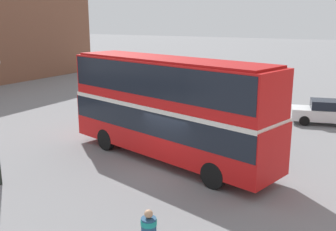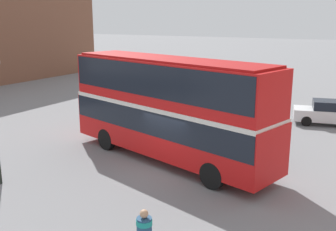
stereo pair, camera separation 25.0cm
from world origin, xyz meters
TOP-DOWN VIEW (x-y plane):
  - ground_plane at (0.00, 0.00)m, footprint 240.00×240.00m
  - double_decker_bus at (-0.62, 1.25)m, footprint 11.34×5.21m
  - parked_car_kerb_near at (-9.25, 10.88)m, footprint 4.15×2.14m
  - parked_car_kerb_far at (4.98, 11.84)m, footprint 4.35×2.63m
  - parked_car_side_street at (-2.31, 17.29)m, footprint 4.45×2.60m

SIDE VIEW (x-z plane):
  - ground_plane at x=0.00m, z-range 0.00..0.00m
  - parked_car_kerb_far at x=4.98m, z-range 0.00..1.55m
  - parked_car_kerb_near at x=-9.25m, z-range 0.01..1.60m
  - parked_car_side_street at x=-2.31m, z-range 0.01..1.65m
  - double_decker_bus at x=-0.62m, z-range 0.36..5.20m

